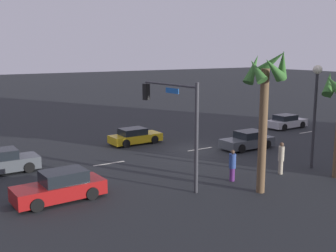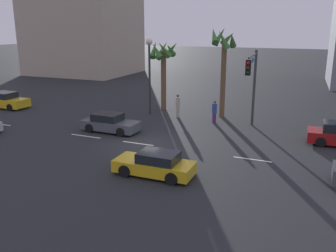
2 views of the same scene
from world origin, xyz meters
The scene contains 15 objects.
ground_plane centered at (0.00, 0.00, 0.00)m, with size 220.00×220.00×0.00m, color #232628.
lane_stripe_1 centered at (-12.53, 0.00, 0.01)m, with size 2.01×0.14×0.01m, color silver.
lane_stripe_2 centered at (-4.53, 0.00, 0.01)m, with size 2.40×0.14×0.01m, color silver.
lane_stripe_3 centered at (-0.44, 0.00, 0.01)m, with size 2.23×0.14×0.01m, color silver.
lane_stripe_4 centered at (6.98, 0.00, 0.01)m, with size 2.20×0.14×0.01m, color silver.
car_0 centered at (2.81, -4.25, 0.59)m, with size 4.15×1.85×1.26m.
car_1 centered at (-3.61, 1.71, 0.61)m, with size 4.17×1.85×1.32m.
car_3 centered at (13.14, -1.61, 0.66)m, with size 3.90×1.88×1.43m.
car_4 centered at (-12.47, -2.42, 0.60)m, with size 4.03×1.83×1.30m.
car_5 centered at (11.78, 4.85, 0.67)m, with size 4.48×2.00×1.47m.
traffic_signal centered at (5.64, 5.85, 3.90)m, with size 0.61×4.90×5.71m.
streetlamp centered at (-3.34, 7.75, 4.47)m, with size 0.56×0.56×6.42m.
pedestrian_0 centered at (2.63, 7.08, 0.94)m, with size 0.48×0.48×1.80m.
pedestrian_1 centered at (-0.70, 7.62, 1.03)m, with size 0.36×0.36×1.94m.
palm_tree_1 centered at (2.53, 9.29, 5.38)m, with size 2.33×2.51×7.43m.
Camera 1 is at (17.72, 24.00, 7.27)m, focal length 44.08 mm.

